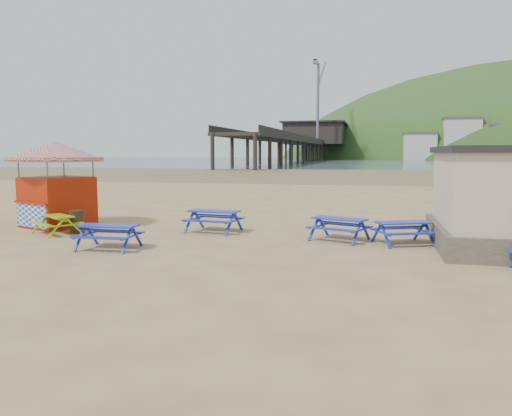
% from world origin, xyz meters
% --- Properties ---
extents(ground, '(400.00, 400.00, 0.00)m').
position_xyz_m(ground, '(0.00, 0.00, 0.00)').
color(ground, tan).
rests_on(ground, ground).
extents(wet_sand, '(400.00, 400.00, 0.00)m').
position_xyz_m(wet_sand, '(0.00, 55.00, 0.00)').
color(wet_sand, olive).
rests_on(wet_sand, ground).
extents(sea, '(400.00, 400.00, 0.00)m').
position_xyz_m(sea, '(0.00, 170.00, 0.01)').
color(sea, '#445561').
rests_on(sea, ground).
extents(picnic_table_blue_a, '(2.11, 1.79, 0.80)m').
position_xyz_m(picnic_table_blue_a, '(-0.92, 2.05, 0.40)').
color(picnic_table_blue_a, '#1B42B1').
rests_on(picnic_table_blue_a, ground).
extents(picnic_table_blue_b, '(2.22, 2.03, 0.76)m').
position_xyz_m(picnic_table_blue_b, '(3.79, 1.28, 0.38)').
color(picnic_table_blue_b, '#1B42B1').
rests_on(picnic_table_blue_b, ground).
extents(picnic_table_blue_c, '(2.16, 1.98, 0.73)m').
position_xyz_m(picnic_table_blue_c, '(5.85, 1.02, 0.37)').
color(picnic_table_blue_c, '#1B42B1').
rests_on(picnic_table_blue_c, ground).
extents(picnic_table_blue_d, '(1.83, 1.49, 0.75)m').
position_xyz_m(picnic_table_blue_d, '(-3.03, -1.88, 0.37)').
color(picnic_table_blue_d, '#1B42B1').
rests_on(picnic_table_blue_d, ground).
extents(picnic_table_yellow, '(2.12, 2.02, 0.70)m').
position_xyz_m(picnic_table_yellow, '(-6.34, 0.25, 0.35)').
color(picnic_table_yellow, '#9DCB12').
rests_on(picnic_table_yellow, ground).
extents(ice_cream_kiosk, '(4.95, 4.95, 3.39)m').
position_xyz_m(ice_cream_kiosk, '(-7.41, 1.86, 2.13)').
color(ice_cream_kiosk, '#A01D05').
rests_on(ice_cream_kiosk, ground).
extents(litter_bin, '(0.57, 0.57, 0.83)m').
position_xyz_m(litter_bin, '(-5.75, 0.62, 0.42)').
color(litter_bin, '#322914').
rests_on(litter_bin, ground).
extents(pier, '(24.00, 220.00, 39.29)m').
position_xyz_m(pier, '(-17.99, 178.23, 5.46)').
color(pier, black).
rests_on(pier, ground).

